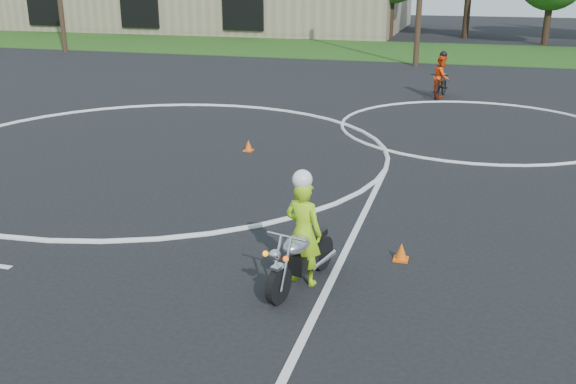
# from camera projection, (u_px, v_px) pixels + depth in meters

# --- Properties ---
(ground) EXTENTS (120.00, 120.00, 0.00)m
(ground) POSITION_uv_depth(u_px,v_px,m) (94.00, 186.00, 14.08)
(ground) COLOR black
(ground) RESTS_ON ground
(grass_strip) EXTENTS (120.00, 10.00, 0.02)m
(grass_strip) POSITION_uv_depth(u_px,v_px,m) (341.00, 49.00, 38.60)
(grass_strip) COLOR #1E4714
(grass_strip) RESTS_ON ground
(course_markings) EXTENTS (19.05, 19.05, 0.12)m
(course_markings) POSITION_uv_depth(u_px,v_px,m) (252.00, 144.00, 17.47)
(course_markings) COLOR silver
(course_markings) RESTS_ON ground
(primary_motorcycle) EXTENTS (0.81, 1.80, 0.97)m
(primary_motorcycle) POSITION_uv_depth(u_px,v_px,m) (300.00, 257.00, 9.47)
(primary_motorcycle) COLOR black
(primary_motorcycle) RESTS_ON ground
(rider_primary_grp) EXTENTS (0.67, 0.53, 1.79)m
(rider_primary_grp) POSITION_uv_depth(u_px,v_px,m) (303.00, 229.00, 9.46)
(rider_primary_grp) COLOR #A4E418
(rider_primary_grp) RESTS_ON ground
(rider_second_grp) EXTENTS (0.89, 1.86, 1.72)m
(rider_second_grp) POSITION_uv_depth(u_px,v_px,m) (441.00, 81.00, 23.65)
(rider_second_grp) COLOR black
(rider_second_grp) RESTS_ON ground
(traffic_cones) EXTENTS (23.16, 11.83, 0.30)m
(traffic_cones) POSITION_uv_depth(u_px,v_px,m) (423.00, 158.00, 15.68)
(traffic_cones) COLOR #FF5F0D
(traffic_cones) RESTS_ON ground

